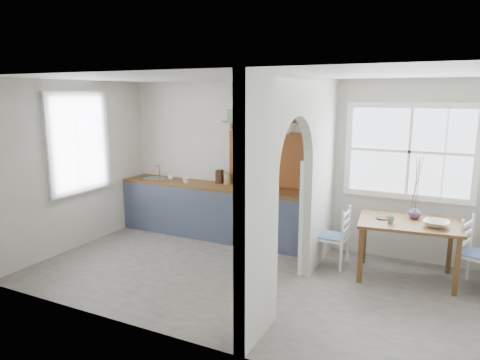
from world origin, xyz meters
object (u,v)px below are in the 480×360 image
at_px(kettle, 309,188).
at_px(vase, 415,212).
at_px(chair_left, 333,236).
at_px(dining_table, 406,250).

relative_size(kettle, vase, 1.31).
bearing_deg(kettle, chair_left, -58.71).
xyz_separation_m(dining_table, kettle, (-1.44, 0.31, 0.63)).
bearing_deg(vase, chair_left, -169.14).
bearing_deg(chair_left, kettle, -121.76).
bearing_deg(chair_left, vase, 103.05).
bearing_deg(dining_table, vase, 68.38).
height_order(kettle, vase, kettle).
bearing_deg(dining_table, kettle, 161.39).
relative_size(dining_table, chair_left, 1.44).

